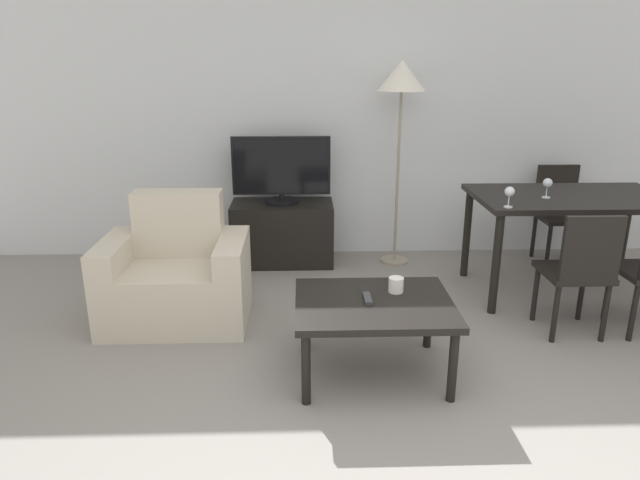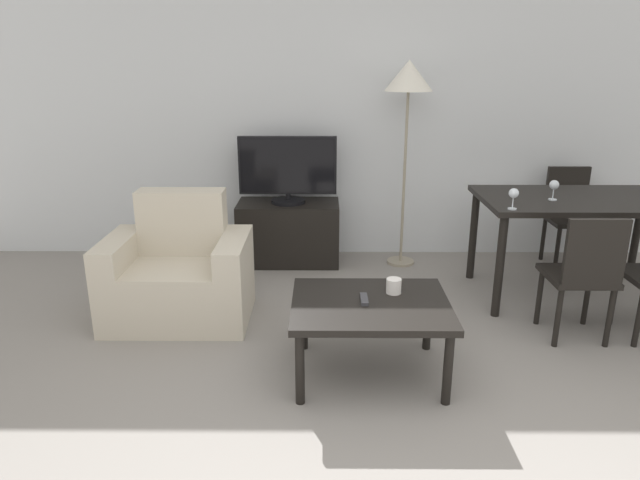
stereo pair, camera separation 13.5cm
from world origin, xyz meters
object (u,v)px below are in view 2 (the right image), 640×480
at_px(coffee_table, 370,310).
at_px(floor_lamp, 409,85).
at_px(tv, 288,170).
at_px(dining_chair_far, 569,211).
at_px(tv_stand, 289,233).
at_px(cup_white_near, 394,286).
at_px(dining_table, 579,209).
at_px(dining_chair_near, 584,272).
at_px(remote_primary, 364,299).
at_px(armchair, 179,276).
at_px(wine_glass_center, 514,195).
at_px(wine_glass_left, 554,186).

bearing_deg(coffee_table, floor_lamp, 77.22).
xyz_separation_m(tv, floor_lamp, (1.00, -0.03, 0.71)).
relative_size(dining_chair_far, floor_lamp, 0.49).
height_order(tv_stand, dining_chair_far, dining_chair_far).
bearing_deg(tv_stand, cup_white_near, -68.02).
bearing_deg(dining_table, dining_chair_near, -109.09).
xyz_separation_m(tv, cup_white_near, (0.72, -1.78, -0.34)).
height_order(dining_chair_near, remote_primary, dining_chair_near).
xyz_separation_m(tv_stand, floor_lamp, (1.00, -0.03, 1.27)).
bearing_deg(cup_white_near, armchair, 155.81).
relative_size(armchair, remote_primary, 6.48).
xyz_separation_m(tv, dining_chair_far, (2.46, -0.01, -0.36)).
xyz_separation_m(dining_chair_near, wine_glass_center, (-0.36, 0.39, 0.40)).
xyz_separation_m(tv_stand, remote_primary, (0.54, -1.89, 0.19)).
bearing_deg(tv, wine_glass_center, -34.55).
relative_size(dining_chair_far, cup_white_near, 9.69).
distance_m(tv_stand, dining_table, 2.36).
distance_m(coffee_table, remote_primary, 0.07).
distance_m(tv, remote_primary, 2.00).
distance_m(tv_stand, remote_primary, 1.98).
bearing_deg(dining_chair_near, tv, 142.75).
distance_m(dining_table, wine_glass_left, 0.32).
bearing_deg(coffee_table, dining_table, 35.40).
relative_size(dining_table, floor_lamp, 0.83).
bearing_deg(wine_glass_center, dining_chair_near, -47.10).
height_order(tv_stand, floor_lamp, floor_lamp).
bearing_deg(floor_lamp, remote_primary, -103.91).
bearing_deg(wine_glass_center, tv, 145.45).
xyz_separation_m(tv, dining_chair_near, (1.95, -1.48, -0.36)).
height_order(remote_primary, cup_white_near, cup_white_near).
bearing_deg(dining_table, tv, 161.26).
bearing_deg(cup_white_near, wine_glass_left, 37.32).
bearing_deg(floor_lamp, wine_glass_left, -39.80).
bearing_deg(cup_white_near, remote_primary, -147.41).
bearing_deg(coffee_table, wine_glass_left, 37.81).
height_order(tv_stand, tv, tv).
xyz_separation_m(armchair, remote_primary, (1.24, -0.75, 0.16)).
bearing_deg(dining_chair_far, coffee_table, -134.86).
distance_m(tv, dining_chair_near, 2.47).
bearing_deg(armchair, floor_lamp, 33.25).
distance_m(armchair, wine_glass_center, 2.36).
xyz_separation_m(remote_primary, wine_glass_center, (1.05, 0.80, 0.42)).
height_order(floor_lamp, remote_primary, floor_lamp).
xyz_separation_m(dining_chair_near, wine_glass_left, (0.01, 0.65, 0.40)).
relative_size(armchair, tv_stand, 1.10).
relative_size(armchair, floor_lamp, 0.56).
height_order(wine_glass_left, wine_glass_center, same).
bearing_deg(cup_white_near, tv_stand, 111.98).
height_order(dining_chair_near, cup_white_near, dining_chair_near).
xyz_separation_m(tv, wine_glass_left, (1.96, -0.83, 0.04)).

